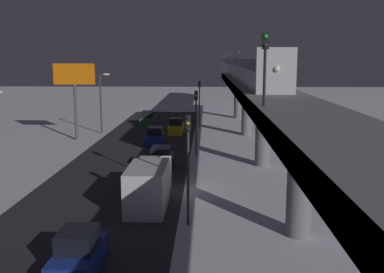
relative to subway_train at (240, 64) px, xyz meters
name	(u,v)px	position (x,y,z in m)	size (l,w,h in m)	color
ground_plane	(178,191)	(7.11, 38.35, -8.67)	(240.00, 240.00, 0.00)	silver
avenue_asphalt	(109,190)	(12.16, 38.35, -8.66)	(11.00, 97.28, 0.01)	#28282D
elevated_railway	(277,109)	(0.09, 38.35, -2.69)	(5.00, 97.28, 6.89)	slate
subway_train	(240,64)	(0.00, 0.00, 0.00)	(2.94, 74.07, 3.40)	#B7BABF
rail_signal	(265,56)	(1.87, 44.97, 0.95)	(0.36, 0.41, 4.00)	black
sedan_green	(161,160)	(8.96, 31.98, -7.88)	(1.91, 4.68, 1.97)	#2D6038
sedan_blue	(78,255)	(10.76, 51.08, -7.87)	(1.80, 4.20, 1.97)	navy
sedan_blue_2	(155,137)	(10.76, 20.58, -7.87)	(1.80, 4.16, 1.97)	navy
sedan_green_2	(148,119)	(13.56, 5.56, -7.87)	(1.80, 4.33, 1.97)	#2D6038
sedan_yellow	(176,127)	(8.96, 12.94, -7.87)	(1.80, 4.49, 1.97)	gold
box_truck	(150,184)	(8.76, 41.35, -7.32)	(2.40, 7.40, 2.80)	#B2B2B7
traffic_light_near	(188,154)	(6.06, 45.07, -4.47)	(0.32, 0.44, 6.40)	#2D2D2D
traffic_light_mid	(196,113)	(6.06, 26.31, -4.47)	(0.32, 0.44, 6.40)	#2D2D2D
traffic_light_far	(199,97)	(6.06, 7.55, -4.47)	(0.32, 0.44, 6.40)	#2D2D2D
commercial_billboard	(74,82)	(20.35, 17.95, -1.84)	(4.80, 0.36, 8.90)	#4C4C51
street_lamp_far	(102,96)	(18.23, 13.35, -3.85)	(1.35, 0.44, 7.65)	#38383D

